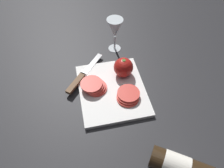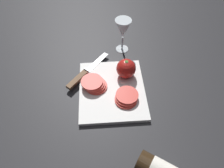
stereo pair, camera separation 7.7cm
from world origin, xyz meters
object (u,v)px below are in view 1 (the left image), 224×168
wine_glass (115,29)px  tomato_slice_stack_near (128,96)px  wine_bottle (184,168)px  tomato_slice_stack_far (94,86)px  knife (79,79)px  whole_tomato (123,67)px

wine_glass → tomato_slice_stack_near: (0.31, -0.01, -0.09)m
wine_bottle → wine_glass: bearing=-172.4°
wine_bottle → tomato_slice_stack_far: 0.45m
wine_glass → knife: 0.28m
knife → wine_glass: bearing=-6.9°
wine_bottle → whole_tomato: 0.45m
tomato_slice_stack_near → tomato_slice_stack_far: (-0.07, -0.13, 0.00)m
wine_glass → tomato_slice_stack_far: wine_glass is taller
wine_bottle → tomato_slice_stack_far: bearing=-150.0°
wine_bottle → wine_glass: wine_glass is taller
knife → tomato_slice_stack_far: size_ratio=2.03×
knife → tomato_slice_stack_near: (0.13, 0.18, 0.01)m
tomato_slice_stack_near → tomato_slice_stack_far: 0.15m
knife → tomato_slice_stack_near: 0.22m
wine_glass → tomato_slice_stack_far: (0.24, -0.14, -0.08)m
knife → tomato_slice_stack_far: (0.06, 0.06, 0.01)m
wine_bottle → tomato_slice_stack_far: (-0.39, -0.22, -0.00)m
tomato_slice_stack_near → whole_tomato: bearing=175.1°
wine_bottle → tomato_slice_stack_near: (-0.31, -0.10, -0.01)m
whole_tomato → tomato_slice_stack_near: bearing=-4.9°
wine_glass → wine_bottle: bearing=7.6°
knife → tomato_slice_stack_far: bearing=-95.1°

